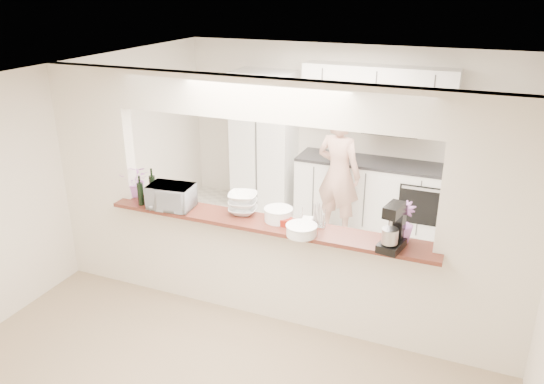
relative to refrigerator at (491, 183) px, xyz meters
The scene contains 19 objects.
floor 3.46m from the refrigerator, 127.72° to the right, with size 6.00×6.00×0.00m, color tan.
tile_overlay 2.48m from the refrigerator, 151.78° to the right, with size 5.00×2.90×0.01m, color beige.
partition 3.41m from the refrigerator, 127.72° to the right, with size 5.00×0.15×2.50m.
bar_counter 3.37m from the refrigerator, 127.68° to the right, with size 3.40×0.38×1.09m.
kitchen_cabinets 2.24m from the refrigerator, behind, with size 3.15×0.62×2.25m.
refrigerator is the anchor object (origin of this frame).
flower_left 4.50m from the refrigerator, 144.54° to the right, with size 0.33×0.28×0.36m, color #E177D3.
wine_bottle_a 4.46m from the refrigerator, 140.94° to the right, with size 0.07×0.07×0.33m.
wine_bottle_b 4.32m from the refrigerator, 143.21° to the right, with size 0.07×0.07×0.34m.
toaster_oven 4.16m from the refrigerator, 138.47° to the right, with size 0.46×0.31×0.25m, color silver.
serving_bowls 3.52m from the refrigerator, 132.11° to the right, with size 0.29×0.29×0.22m, color white.
plate_stack_a 3.28m from the refrigerator, 126.66° to the right, with size 0.29×0.29×0.13m.
plate_stack_b 3.29m from the refrigerator, 119.85° to the right, with size 0.30×0.30×0.10m.
red_bowl 3.27m from the refrigerator, 124.62° to the right, with size 0.14×0.14×0.07m, color maroon.
tan_bowl 3.27m from the refrigerator, 127.89° to the right, with size 0.15×0.15×0.07m, color tan.
utensil_caddy 3.07m from the refrigerator, 121.61° to the right, with size 0.26×0.18×0.23m.
stand_mixer 2.93m from the refrigerator, 105.97° to the right, with size 0.24×0.32×0.43m.
flower_right 2.74m from the refrigerator, 106.09° to the right, with size 0.21×0.21×0.38m, color #C56AC2.
person 1.98m from the refrigerator, 165.43° to the right, with size 0.64×0.42×1.75m, color #D6A08B.
Camera 1 is at (1.87, -4.42, 3.30)m, focal length 35.00 mm.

